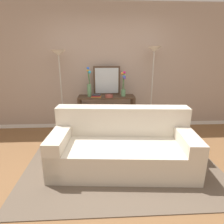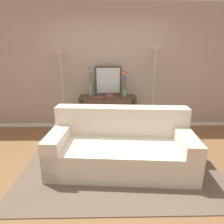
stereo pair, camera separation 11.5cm
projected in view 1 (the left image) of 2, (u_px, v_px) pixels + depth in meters
The scene contains 13 objects.
ground_plane at pixel (117, 176), 2.81m from camera, with size 16.00×16.00×0.02m, color brown.
back_wall at pixel (110, 69), 4.32m from camera, with size 12.00×0.15×2.68m.
area_rug at pixel (123, 171), 2.91m from camera, with size 2.94×1.69×0.01m.
couch at pixel (122, 147), 2.97m from camera, with size 2.15×1.09×0.88m.
console_table at pixel (107, 107), 4.22m from camera, with size 1.20×0.37×0.80m.
floor_lamp_left at pixel (60, 69), 3.88m from camera, with size 0.28×0.28×1.74m.
floor_lamp_right at pixel (153, 66), 3.96m from camera, with size 0.28×0.28×1.80m.
wall_mirror at pixel (107, 81), 4.20m from camera, with size 0.57×0.02×0.61m.
vase_tall_flowers at pixel (89, 85), 4.05m from camera, with size 0.09×0.10×0.62m.
vase_short_flowers at pixel (124, 85), 4.08m from camera, with size 0.11×0.12×0.52m.
fruit_bowl at pixel (109, 96), 4.03m from camera, with size 0.16×0.16×0.06m.
book_stack at pixel (96, 96), 4.04m from camera, with size 0.21×0.15×0.06m.
book_row_under_console at pixel (93, 129), 4.35m from camera, with size 0.38×0.18×0.13m.
Camera 1 is at (-0.20, -2.39, 1.71)m, focal length 31.16 mm.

